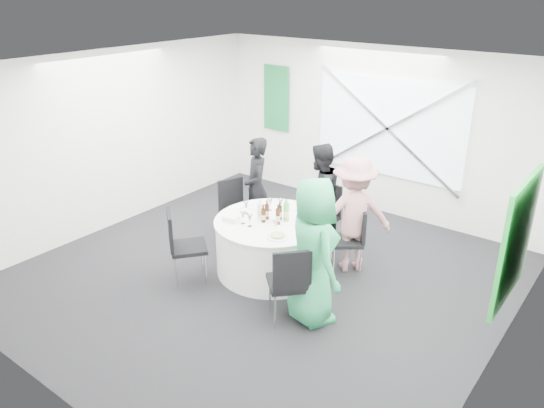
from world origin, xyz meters
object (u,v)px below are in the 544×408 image
Objects in this scene: clear_water_bottle at (260,211)px; chair_front_right at (290,279)px; person_man_back_left at (256,188)px; banquet_table at (272,246)px; chair_back_left at (234,205)px; green_water_bottle at (286,212)px; person_woman_green at (313,252)px; chair_front_left at (181,241)px; person_woman_pink at (354,215)px; chair_back at (325,210)px; chair_back_right at (353,235)px; person_man_back at (320,194)px.

chair_front_right is at bearing -36.98° from clear_water_bottle.
person_man_back_left reaches higher than clear_water_bottle.
banquet_table is 1.63× the size of chair_back_left.
person_woman_green is at bearing -38.82° from green_water_bottle.
chair_front_right is 1.00× the size of chair_front_left.
person_woman_pink is at bearing 39.81° from person_man_back_left.
chair_back_left is 0.54× the size of person_woman_green.
chair_back_right is (0.72, -0.42, -0.02)m from chair_back.
chair_back_right is 1.00m from person_man_back.
person_man_back reaches higher than chair_front_right.
chair_front_left is 1.12m from clear_water_bottle.
person_man_back is at bearing 97.12° from green_water_bottle.
clear_water_bottle reaches higher than chair_front_right.
chair_front_right is 3.58× the size of clear_water_bottle.
chair_back is at bearing -157.90° from chair_back_right.
chair_front_right is 0.62× the size of person_woman_pink.
banquet_table is 5.00× the size of green_water_bottle.
person_man_back_left is at bearing -5.12° from person_woman_green.
clear_water_bottle is (-0.19, -1.19, 0.09)m from person_man_back.
chair_back_left is 0.94× the size of chair_front_right.
person_man_back_left is (-1.03, -0.34, 0.22)m from chair_back.
chair_front_right is 2.42m from person_man_back_left.
person_woman_pink is 0.92m from green_water_bottle.
person_woman_pink is at bearing -50.49° from person_woman_green.
person_woman_pink is at bearing 41.25° from banquet_table.
clear_water_bottle is at bearing -153.33° from green_water_bottle.
clear_water_bottle is (-0.32, -1.14, 0.30)m from chair_back.
person_man_back_left is 1.01× the size of person_man_back.
chair_front_left is at bearing -146.11° from chair_back_left.
green_water_bottle reaches higher than banquet_table.
clear_water_bottle is (-1.22, 0.56, -0.02)m from person_woman_green.
person_man_back_left is 1.71m from person_woman_pink.
chair_front_right is at bearing 25.18° from person_man_back.
person_man_back_left reaches higher than chair_back.
person_man_back_left is 5.07× the size of green_water_bottle.
banquet_table is 1.28m from chair_front_right.
chair_front_left is 1.44m from green_water_bottle.
person_woman_pink is at bearing -94.63° from chair_front_left.
green_water_bottle is 0.36m from clear_water_bottle.
chair_back_right is 0.92× the size of chair_front_left.
chair_back_right is at bearing -96.36° from chair_front_left.
person_man_back_left is at bearing -88.71° from chair_front_right.
person_man_back_left reaches higher than green_water_bottle.
chair_front_left reaches higher than banquet_table.
person_woman_green is (0.22, -1.34, 0.07)m from person_woman_pink.
green_water_bottle is at bearing -82.59° from chair_back_left.
green_water_bottle is at bearing -98.63° from chair_front_right.
chair_front_left is (0.28, -1.38, 0.04)m from chair_back_left.
clear_water_bottle is at bearing -163.58° from banquet_table.
person_woman_pink is at bearing -133.59° from chair_front_right.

